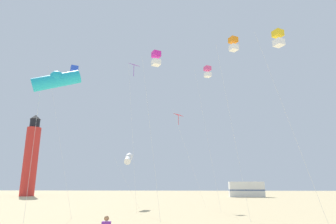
{
  "coord_description": "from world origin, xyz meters",
  "views": [
    {
      "loc": [
        2.48,
        -7.15,
        2.4
      ],
      "look_at": [
        1.49,
        10.83,
        6.95
      ],
      "focal_mm": 30.5,
      "sensor_mm": 36.0,
      "label": 1
    }
  ],
  "objects_px": {
    "kite_diamond_scarlet": "(179,119)",
    "lighthouse_distant": "(31,157)",
    "kite_box_magenta": "(156,59)",
    "kite_tube_cyan": "(57,80)",
    "kite_box_rainbow": "(208,72)",
    "kite_box_blue": "(74,73)",
    "kite_tube_white": "(129,158)",
    "kite_box_orange": "(233,44)",
    "kite_diamond_violet": "(134,72)",
    "kite_box_gold": "(278,39)",
    "rv_van_white": "(246,189)"
  },
  "relations": [
    {
      "from": "kite_tube_cyan",
      "to": "lighthouse_distant",
      "type": "xyz_separation_m",
      "value": [
        -25.01,
        44.03,
        0.1
      ]
    },
    {
      "from": "kite_tube_cyan",
      "to": "kite_box_rainbow",
      "type": "distance_m",
      "value": 17.98
    },
    {
      "from": "kite_box_rainbow",
      "to": "kite_box_orange",
      "type": "height_order",
      "value": "kite_box_rainbow"
    },
    {
      "from": "kite_tube_white",
      "to": "kite_diamond_scarlet",
      "type": "distance_m",
      "value": 7.32
    },
    {
      "from": "kite_box_rainbow",
      "to": "rv_van_white",
      "type": "distance_m",
      "value": 32.35
    },
    {
      "from": "kite_box_magenta",
      "to": "kite_tube_cyan",
      "type": "xyz_separation_m",
      "value": [
        -4.6,
        -6.77,
        -4.22
      ]
    },
    {
      "from": "kite_tube_white",
      "to": "kite_box_blue",
      "type": "xyz_separation_m",
      "value": [
        -3.44,
        -8.48,
        6.72
      ]
    },
    {
      "from": "kite_diamond_scarlet",
      "to": "rv_van_white",
      "type": "bearing_deg",
      "value": 63.35
    },
    {
      "from": "kite_box_orange",
      "to": "kite_diamond_violet",
      "type": "bearing_deg",
      "value": 155.87
    },
    {
      "from": "kite_diamond_violet",
      "to": "kite_tube_white",
      "type": "bearing_deg",
      "value": 103.15
    },
    {
      "from": "kite_box_rainbow",
      "to": "lighthouse_distant",
      "type": "relative_size",
      "value": 0.85
    },
    {
      "from": "kite_diamond_violet",
      "to": "kite_box_blue",
      "type": "distance_m",
      "value": 5.62
    },
    {
      "from": "kite_tube_white",
      "to": "kite_box_blue",
      "type": "bearing_deg",
      "value": -112.11
    },
    {
      "from": "kite_diamond_scarlet",
      "to": "lighthouse_distant",
      "type": "relative_size",
      "value": 0.62
    },
    {
      "from": "kite_tube_white",
      "to": "lighthouse_distant",
      "type": "bearing_deg",
      "value": 133.97
    },
    {
      "from": "kite_box_gold",
      "to": "kite_tube_white",
      "type": "relative_size",
      "value": 2.19
    },
    {
      "from": "kite_tube_cyan",
      "to": "lighthouse_distant",
      "type": "bearing_deg",
      "value": 119.6
    },
    {
      "from": "kite_box_orange",
      "to": "rv_van_white",
      "type": "relative_size",
      "value": 2.16
    },
    {
      "from": "kite_diamond_violet",
      "to": "kite_box_gold",
      "type": "distance_m",
      "value": 13.57
    },
    {
      "from": "kite_tube_cyan",
      "to": "rv_van_white",
      "type": "height_order",
      "value": "kite_tube_cyan"
    },
    {
      "from": "kite_box_magenta",
      "to": "rv_van_white",
      "type": "height_order",
      "value": "kite_box_magenta"
    },
    {
      "from": "kite_tube_white",
      "to": "kite_box_gold",
      "type": "bearing_deg",
      "value": -45.93
    },
    {
      "from": "kite_diamond_violet",
      "to": "kite_box_gold",
      "type": "xyz_separation_m",
      "value": [
        11.37,
        -7.37,
        -0.83
      ]
    },
    {
      "from": "kite_box_magenta",
      "to": "rv_van_white",
      "type": "bearing_deg",
      "value": 68.99
    },
    {
      "from": "kite_box_magenta",
      "to": "kite_box_gold",
      "type": "height_order",
      "value": "kite_box_gold"
    },
    {
      "from": "kite_box_rainbow",
      "to": "kite_box_blue",
      "type": "relative_size",
      "value": 1.15
    },
    {
      "from": "kite_box_rainbow",
      "to": "lighthouse_distant",
      "type": "xyz_separation_m",
      "value": [
        -34.27,
        29.84,
        -5.91
      ]
    },
    {
      "from": "kite_diamond_scarlet",
      "to": "lighthouse_distant",
      "type": "height_order",
      "value": "lighthouse_distant"
    },
    {
      "from": "kite_box_rainbow",
      "to": "kite_diamond_scarlet",
      "type": "relative_size",
      "value": 1.38
    },
    {
      "from": "kite_box_magenta",
      "to": "lighthouse_distant",
      "type": "height_order",
      "value": "lighthouse_distant"
    },
    {
      "from": "kite_box_rainbow",
      "to": "kite_box_orange",
      "type": "bearing_deg",
      "value": -76.1
    },
    {
      "from": "kite_tube_white",
      "to": "kite_box_orange",
      "type": "relative_size",
      "value": 0.41
    },
    {
      "from": "kite_tube_cyan",
      "to": "kite_diamond_violet",
      "type": "bearing_deg",
      "value": 80.67
    },
    {
      "from": "kite_box_rainbow",
      "to": "kite_box_blue",
      "type": "xyz_separation_m",
      "value": [
        -12.12,
        -5.17,
        -1.9
      ]
    },
    {
      "from": "kite_box_gold",
      "to": "kite_tube_white",
      "type": "height_order",
      "value": "kite_box_gold"
    },
    {
      "from": "kite_box_magenta",
      "to": "kite_diamond_violet",
      "type": "height_order",
      "value": "kite_diamond_violet"
    },
    {
      "from": "kite_tube_cyan",
      "to": "kite_box_rainbow",
      "type": "height_order",
      "value": "kite_box_rainbow"
    },
    {
      "from": "kite_box_blue",
      "to": "lighthouse_distant",
      "type": "relative_size",
      "value": 0.74
    },
    {
      "from": "lighthouse_distant",
      "to": "kite_box_gold",
      "type": "bearing_deg",
      "value": -46.0
    },
    {
      "from": "kite_box_orange",
      "to": "kite_tube_cyan",
      "type": "bearing_deg",
      "value": -144.51
    },
    {
      "from": "kite_tube_cyan",
      "to": "kite_box_rainbow",
      "type": "relative_size",
      "value": 0.59
    },
    {
      "from": "kite_box_orange",
      "to": "kite_box_magenta",
      "type": "bearing_deg",
      "value": -171.19
    },
    {
      "from": "lighthouse_distant",
      "to": "kite_diamond_violet",
      "type": "bearing_deg",
      "value": -50.16
    },
    {
      "from": "kite_diamond_scarlet",
      "to": "kite_box_blue",
      "type": "distance_m",
      "value": 13.17
    },
    {
      "from": "kite_box_orange",
      "to": "lighthouse_distant",
      "type": "height_order",
      "value": "lighthouse_distant"
    },
    {
      "from": "lighthouse_distant",
      "to": "kite_box_orange",
      "type": "bearing_deg",
      "value": -45.33
    },
    {
      "from": "kite_box_gold",
      "to": "kite_box_blue",
      "type": "relative_size",
      "value": 1.02
    },
    {
      "from": "kite_box_rainbow",
      "to": "kite_box_orange",
      "type": "distance_m",
      "value": 6.64
    },
    {
      "from": "kite_box_blue",
      "to": "kite_box_orange",
      "type": "height_order",
      "value": "kite_box_orange"
    },
    {
      "from": "kite_diamond_violet",
      "to": "kite_tube_cyan",
      "type": "xyz_separation_m",
      "value": [
        -1.93,
        -11.74,
        -5.23
      ]
    }
  ]
}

